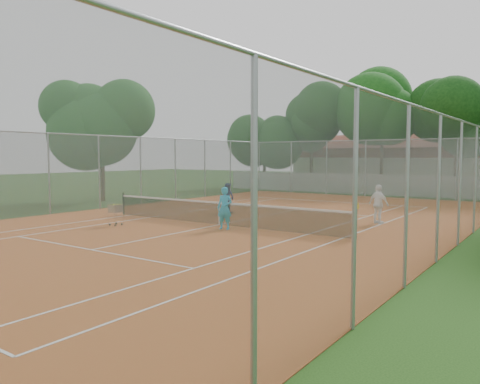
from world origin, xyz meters
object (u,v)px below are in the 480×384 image
Objects in this scene: player_near at (225,208)px; player_far_right at (379,204)px; player_far_left at (228,198)px; ball_hopper at (116,214)px; tennis_net at (219,213)px; clubhouse at (390,163)px.

player_near is 6.66m from player_far_right.
player_far_right reaches higher than player_far_left.
ball_hopper is at bearing 85.80° from player_far_left.
player_far_right reaches higher than ball_hopper.
tennis_net is at bearing 38.71° from ball_hopper.
player_far_right reaches higher than tennis_net.
player_far_left is 1.57× the size of ball_hopper.
clubhouse is at bearing 80.89° from player_near.
clubhouse is (-2.00, 29.00, 1.69)m from tennis_net.
player_far_left is 6.25m from ball_hopper.
clubhouse is 9.85× the size of player_far_right.
clubhouse is at bearing 88.05° from ball_hopper.
player_far_right is 1.73× the size of ball_hopper.
tennis_net is 4.11m from player_far_left.
player_far_left is at bearing 79.41° from ball_hopper.
player_far_right is at bearing 33.65° from player_near.
player_far_right is at bearing 38.09° from tennis_net.
clubhouse reaches higher than player_near.
player_near is 4.64m from ball_hopper.
tennis_net is 12.33× the size of ball_hopper.
player_far_left is 7.51m from player_far_right.
player_far_right is at bearing -167.86° from player_far_left.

